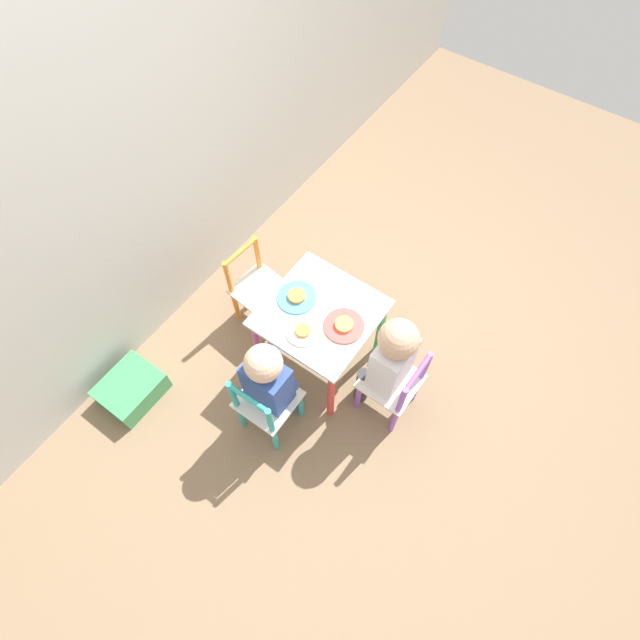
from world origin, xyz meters
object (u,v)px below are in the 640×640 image
object	(u,v)px
child_left	(271,380)
chair_purple	(394,385)
chair_teal	(266,405)
plate_left	(303,332)
plate_front	(344,326)
plate_back	(297,297)
child_front	(389,359)
chair_orange	(257,289)
storage_bin	(131,389)
kids_table	(320,322)

from	to	relation	value
child_left	chair_purple	bearing A→B (deg)	-140.10
chair_teal	chair_purple	size ratio (longest dim) A/B	1.00
child_left	chair_teal	bearing A→B (deg)	90.00
plate_left	plate_front	bearing A→B (deg)	-45.00
plate_back	child_front	bearing A→B (deg)	-90.87
chair_orange	chair_purple	bearing A→B (deg)	-87.84
chair_teal	plate_back	bearing A→B (deg)	-73.22
child_left	storage_bin	size ratio (longest dim) A/B	2.34
chair_purple	plate_front	world-z (taller)	plate_front
kids_table	plate_back	bearing A→B (deg)	90.00
child_front	plate_back	world-z (taller)	child_front
child_left	plate_front	world-z (taller)	child_left
chair_purple	plate_front	distance (m)	0.40
plate_back	child_left	bearing A→B (deg)	-160.37
kids_table	plate_back	size ratio (longest dim) A/B	2.71
plate_front	storage_bin	world-z (taller)	plate_front
kids_table	storage_bin	distance (m)	1.06
plate_back	storage_bin	size ratio (longest dim) A/B	0.62
kids_table	plate_left	xyz separation A→B (m)	(-0.14, 0.00, 0.10)
chair_teal	chair_purple	xyz separation A→B (m)	(0.44, -0.44, 0.00)
chair_purple	chair_orange	size ratio (longest dim) A/B	1.00
child_left	child_front	distance (m)	0.54
child_front	plate_front	distance (m)	0.26
chair_teal	storage_bin	bearing A→B (deg)	22.73
child_left	plate_left	xyz separation A→B (m)	(0.25, 0.00, 0.07)
child_front	plate_front	world-z (taller)	child_front
storage_bin	child_front	bearing A→B (deg)	-55.65
child_left	plate_back	xyz separation A→B (m)	(0.39, 0.14, 0.07)
kids_table	storage_bin	bearing A→B (deg)	137.29
child_front	plate_back	size ratio (longest dim) A/B	4.04
plate_left	plate_front	xyz separation A→B (m)	(0.14, -0.14, 0.00)
chair_purple	plate_back	xyz separation A→B (m)	(0.01, 0.58, 0.25)
plate_left	plate_back	world-z (taller)	same
child_left	child_front	world-z (taller)	child_front
kids_table	chair_purple	bearing A→B (deg)	-91.18
chair_orange	plate_back	bearing A→B (deg)	-92.37
plate_back	storage_bin	world-z (taller)	plate_back
kids_table	child_front	size ratio (longest dim) A/B	0.67
storage_bin	chair_orange	bearing A→B (deg)	-16.89
chair_purple	kids_table	bearing A→B (deg)	-90.00
plate_back	storage_bin	bearing A→B (deg)	143.48
child_left	child_front	bearing A→B (deg)	-135.94
storage_bin	kids_table	bearing A→B (deg)	-42.71
kids_table	chair_orange	xyz separation A→B (m)	(0.04, 0.45, -0.15)
chair_purple	chair_orange	world-z (taller)	same
chair_orange	plate_left	world-z (taller)	plate_left
plate_front	child_front	bearing A→B (deg)	-91.81
chair_teal	chair_purple	bearing A→B (deg)	-135.77
kids_table	plate_front	distance (m)	0.17
plate_back	storage_bin	xyz separation A→B (m)	(-0.74, 0.55, -0.44)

